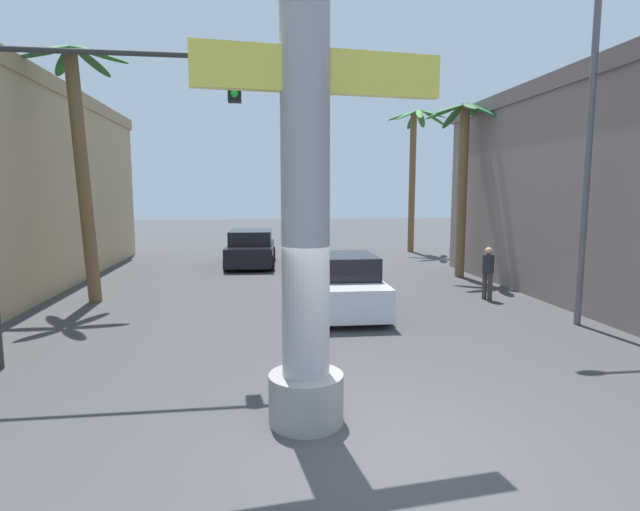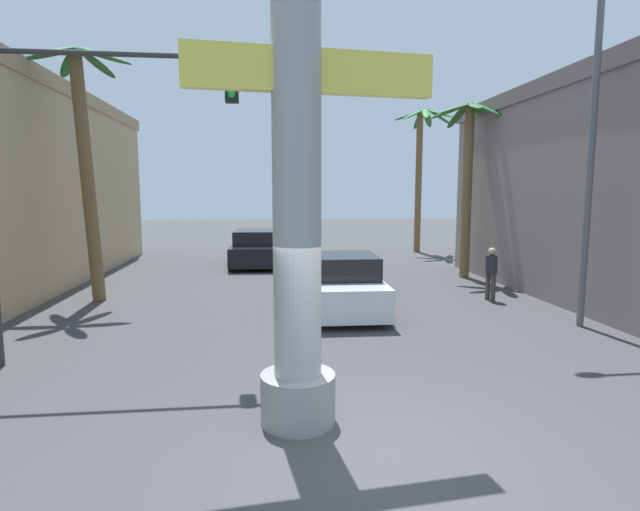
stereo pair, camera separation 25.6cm
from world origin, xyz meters
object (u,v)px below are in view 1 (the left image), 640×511
street_lamp (575,124)px  car_far (251,249)px  traffic_light_mast (79,143)px  pedestrian_mid_right (488,269)px  car_lead (339,284)px  palm_tree_mid_right (463,164)px  palm_tree_far_right (414,159)px  neon_sign_pole (305,52)px  palm_tree_mid_left (80,147)px

street_lamp → car_far: 14.15m
traffic_light_mast → car_far: size_ratio=1.20×
street_lamp → pedestrian_mid_right: bearing=99.6°
traffic_light_mast → car_lead: size_ratio=1.19×
traffic_light_mast → palm_tree_mid_right: size_ratio=0.88×
car_lead → pedestrian_mid_right: 4.68m
car_far → pedestrian_mid_right: bearing=-49.3°
car_lead → palm_tree_far_right: size_ratio=0.64×
neon_sign_pole → car_far: size_ratio=2.06×
neon_sign_pole → palm_tree_far_right: 20.85m
street_lamp → palm_tree_far_right: 15.03m
car_lead → car_far: 9.19m
neon_sign_pole → traffic_light_mast: 4.82m
traffic_light_mast → pedestrian_mid_right: traffic_light_mast is taller
traffic_light_mast → palm_tree_mid_left: size_ratio=0.79×
car_lead → palm_tree_mid_left: size_ratio=0.67×
palm_tree_far_right → palm_tree_mid_right: size_ratio=1.16×
palm_tree_mid_left → palm_tree_mid_right: palm_tree_mid_left is taller
palm_tree_mid_left → pedestrian_mid_right: (11.81, -1.26, -3.58)m
car_lead → palm_tree_mid_right: palm_tree_mid_right is taller
car_far → pedestrian_mid_right: size_ratio=3.01×
car_lead → palm_tree_mid_left: 8.34m
neon_sign_pole → palm_tree_mid_left: (-5.56, 8.59, -0.50)m
neon_sign_pole → palm_tree_far_right: neon_sign_pole is taller
palm_tree_mid_left → palm_tree_far_right: size_ratio=0.96×
street_lamp → car_lead: bearing=155.3°
neon_sign_pole → pedestrian_mid_right: bearing=49.6°
street_lamp → neon_sign_pole: bearing=-147.3°
neon_sign_pole → palm_tree_mid_left: neon_sign_pole is taller
neon_sign_pole → palm_tree_mid_right: (7.11, 11.40, -0.72)m
palm_tree_far_right → traffic_light_mast: bearing=-125.1°
traffic_light_mast → palm_tree_mid_right: bearing=38.1°
neon_sign_pole → street_lamp: (6.75, 4.34, -0.22)m
car_lead → street_lamp: bearing=-24.7°
car_far → palm_tree_mid_left: palm_tree_mid_left is taller
traffic_light_mast → car_lead: 7.41m
street_lamp → palm_tree_far_right: size_ratio=1.05×
palm_tree_mid_right → car_far: bearing=152.3°
street_lamp → palm_tree_mid_left: 13.03m
neon_sign_pole → palm_tree_mid_right: size_ratio=1.52×
neon_sign_pole → traffic_light_mast: bearing=142.6°
traffic_light_mast → palm_tree_far_right: (11.56, 16.46, 0.91)m
car_lead → palm_tree_far_right: (6.20, 12.63, 4.29)m
car_far → palm_tree_mid_right: 9.65m
car_far → street_lamp: bearing=-55.9°
street_lamp → pedestrian_mid_right: 4.91m
street_lamp → pedestrian_mid_right: (-0.51, 2.99, -3.86)m
palm_tree_mid_right → pedestrian_mid_right: 5.35m
palm_tree_far_right → pedestrian_mid_right: palm_tree_far_right is taller
street_lamp → car_lead: (-5.14, 2.37, -4.09)m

